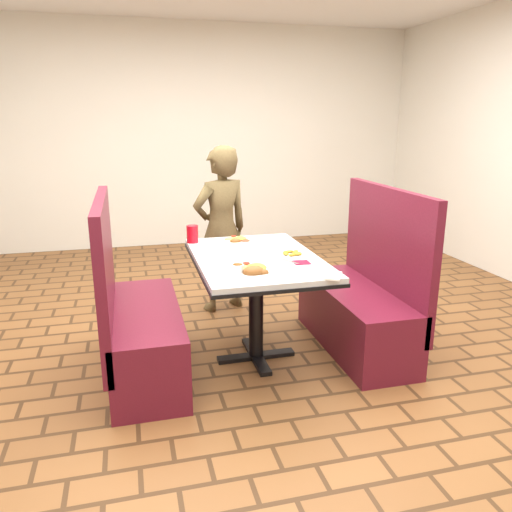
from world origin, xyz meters
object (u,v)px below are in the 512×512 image
near_dinner_plate (252,268)px  far_dinner_plate (238,239)px  red_tumbler (192,234)px  booth_bench_left (138,326)px  plantain_plate (292,254)px  booth_bench_right (362,304)px  dining_table (256,270)px  diner_person (221,230)px

near_dinner_plate → far_dinner_plate: size_ratio=1.24×
far_dinner_plate → red_tumbler: bearing=167.2°
booth_bench_left → plantain_plate: size_ratio=6.02×
red_tumbler → booth_bench_right: bearing=-22.7°
dining_table → near_dinner_plate: size_ratio=4.04×
far_dinner_plate → plantain_plate: far_dinner_plate is taller
plantain_plate → diner_person: bearing=104.4°
far_dinner_plate → plantain_plate: 0.55m
diner_person → far_dinner_plate: size_ratio=5.90×
booth_bench_right → diner_person: bearing=129.6°
dining_table → near_dinner_plate: bearing=-108.0°
booth_bench_left → far_dinner_plate: bearing=28.3°
near_dinner_plate → booth_bench_left: bearing=151.8°
booth_bench_right → red_tumbler: 1.35m
dining_table → diner_person: size_ratio=0.85×
booth_bench_left → red_tumbler: bearing=47.9°
diner_person → far_dinner_plate: (0.01, -0.61, 0.06)m
far_dinner_plate → plantain_plate: bearing=-60.7°
plantain_plate → red_tumbler: red_tumbler is taller
dining_table → near_dinner_plate: 0.40m
far_dinner_plate → booth_bench_left: bearing=-151.7°
diner_person → red_tumbler: diner_person is taller
plantain_plate → near_dinner_plate: bearing=-139.4°
dining_table → near_dinner_plate: near_dinner_plate is taller
far_dinner_plate → plantain_plate: size_ratio=1.21×
plantain_plate → red_tumbler: 0.81m
near_dinner_plate → booth_bench_right: bearing=21.7°
diner_person → plantain_plate: diner_person is taller
diner_person → far_dinner_plate: bearing=71.2°
near_dinner_plate → far_dinner_plate: bearing=83.8°
diner_person → near_dinner_plate: 1.39m
red_tumbler → booth_bench_left: bearing=-132.1°
near_dinner_plate → red_tumbler: red_tumbler is taller
booth_bench_right → near_dinner_plate: 1.09m
booth_bench_left → booth_bench_right: 1.60m
booth_bench_right → plantain_plate: booth_bench_right is taller
booth_bench_left → plantain_plate: 1.12m
near_dinner_plate → plantain_plate: (0.35, 0.30, -0.02)m
far_dinner_plate → dining_table: bearing=-85.2°
far_dinner_plate → diner_person: bearing=91.1°
near_dinner_plate → diner_person: bearing=87.0°
dining_table → red_tumbler: (-0.36, 0.49, 0.16)m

